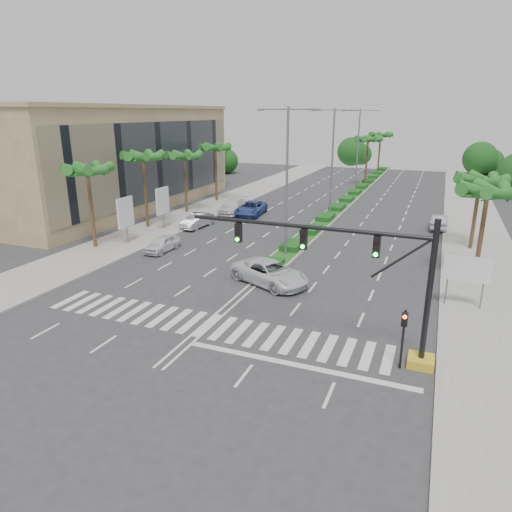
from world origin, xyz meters
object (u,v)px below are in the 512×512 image
Objects in this scene: car_parked_a at (162,244)px; car_crossing at (270,273)px; car_parked_b at (197,221)px; car_parked_d at (233,206)px; car_right at (440,222)px; car_parked_c at (251,208)px.

car_parked_a is 12.09m from car_crossing.
car_parked_b reaches higher than car_parked_a.
car_parked_d is 23.97m from car_crossing.
car_crossing is (12.82, -12.60, 0.09)m from car_parked_b.
car_parked_d is at bearing 55.56° from car_crossing.
car_parked_b is 25.19m from car_right.
car_parked_b is at bearing 100.33° from car_parked_a.
car_right is (10.78, 21.42, -0.07)m from car_crossing.
car_crossing is at bearing 64.50° from car_right.
car_parked_d is (-0.92, 16.62, 0.14)m from car_parked_a.
car_crossing is (11.44, -3.91, 0.15)m from car_parked_a.
car_parked_d is 0.95× the size of car_crossing.
car_parked_d reaches higher than car_right.
car_parked_d is at bearing 3.40° from car_right.
car_parked_d is at bearing 94.48° from car_parked_a.
car_parked_c reaches higher than car_parked_b.
car_right is (23.14, 0.89, -0.07)m from car_parked_d.
car_crossing is 23.98m from car_right.
car_parked_c is (1.62, 16.27, 0.13)m from car_parked_a.
car_parked_a is at bearing -101.23° from car_parked_c.
car_crossing is 1.30× the size of car_right.
car_parked_b is at bearing 21.69° from car_right.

